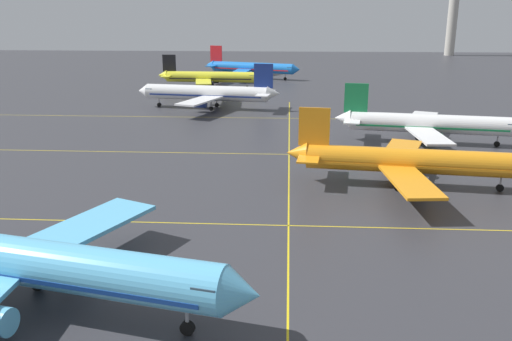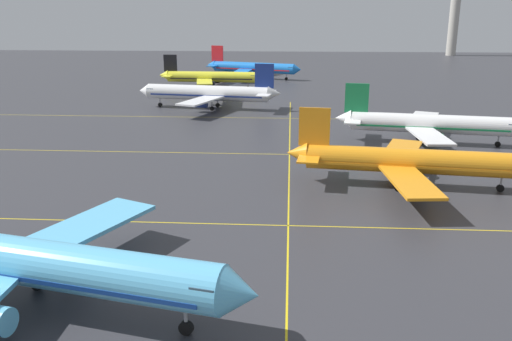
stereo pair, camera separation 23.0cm
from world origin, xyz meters
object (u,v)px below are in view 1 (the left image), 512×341
Objects in this scene: airliner_front_gate at (27,263)px; airliner_far_left_stand at (208,93)px; airliner_second_row at (408,161)px; airliner_third_row at (428,124)px; control_tower at (453,11)px; airliner_far_right_stand at (209,77)px; airliner_distant_taxiway at (251,68)px.

airliner_front_gate is 1.07× the size of airliner_far_left_stand.
airliner_front_gate is at bearing -90.78° from airliner_far_left_stand.
airliner_third_row is at bearing 71.20° from airliner_second_row.
airliner_second_row reaches higher than airliner_third_row.
airliner_far_right_stand is at bearing -130.12° from control_tower.
airliner_distant_taxiway is at bearing -133.20° from control_tower.
airliner_front_gate is 159.92m from airliner_distant_taxiway.
airliner_front_gate is 1.13× the size of airliner_third_row.
control_tower reaches higher than airliner_far_right_stand.
airliner_front_gate is at bearing -127.72° from airliner_third_row.
airliner_far_left_stand reaches higher than airliner_far_right_stand.
airliner_second_row is 1.00× the size of airliner_third_row.
airliner_second_row is 106.74m from airliner_far_right_stand.
airliner_distant_taxiway is at bearing 104.15° from airliner_second_row.
airliner_far_right_stand is at bearing 91.57° from airliner_front_gate.
airliner_third_row is (48.36, 62.53, -0.52)m from airliner_front_gate.
control_tower reaches higher than airliner_front_gate.
airliner_far_right_stand is (-42.92, 97.74, -0.19)m from airliner_second_row.
control_tower is (101.14, 107.68, 19.21)m from airliner_distant_taxiway.
airliner_far_left_stand reaches higher than airliner_second_row.
control_tower is (60.78, 204.86, 19.34)m from airliner_third_row.
airliner_far_right_stand is 0.94× the size of airliner_distant_taxiway.
airliner_second_row is 28.27m from airliner_third_row.
control_tower is (109.14, 267.40, 18.82)m from airliner_front_gate.
airliner_second_row is (39.25, 35.77, -0.51)m from airliner_front_gate.
airliner_front_gate is at bearing -92.87° from airliner_distant_taxiway.
airliner_second_row is at bearing -106.79° from control_tower.
airliner_front_gate is 1.12× the size of airliner_distant_taxiway.
airliner_far_left_stand is (1.32, 96.94, -0.31)m from airliner_front_gate.
airliner_front_gate reaches higher than airliner_far_left_stand.
airliner_second_row is at bearing -66.29° from airliner_far_right_stand.
airliner_distant_taxiway is (8.01, 159.72, -0.39)m from airliner_front_gate.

